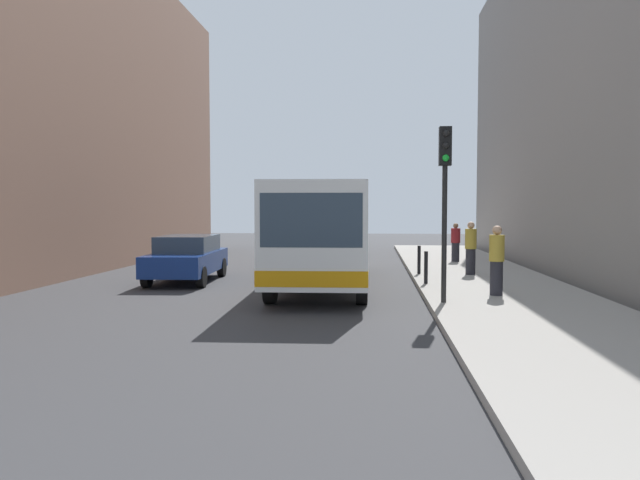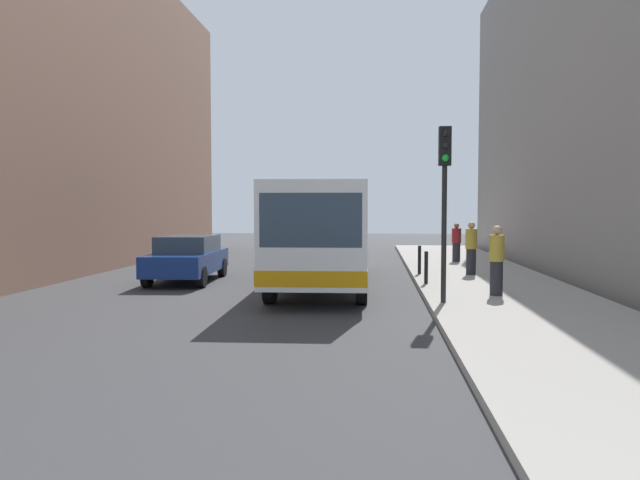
% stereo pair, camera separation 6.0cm
% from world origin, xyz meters
% --- Properties ---
extents(ground_plane, '(80.00, 80.00, 0.00)m').
position_xyz_m(ground_plane, '(0.00, 0.00, 0.00)').
color(ground_plane, '#38383A').
extents(sidewalk, '(4.40, 40.00, 0.15)m').
position_xyz_m(sidewalk, '(5.40, 0.00, 0.07)').
color(sidewalk, '#9E9991').
rests_on(sidewalk, ground).
extents(bus, '(2.82, 11.08, 3.00)m').
position_xyz_m(bus, '(0.38, 2.38, 1.73)').
color(bus, white).
rests_on(bus, ground).
extents(car_beside_bus, '(2.03, 4.48, 1.48)m').
position_xyz_m(car_beside_bus, '(-4.06, 2.57, 0.78)').
color(car_beside_bus, navy).
rests_on(car_beside_bus, ground).
extents(traffic_light, '(0.28, 0.33, 4.10)m').
position_xyz_m(traffic_light, '(3.55, -2.10, 3.01)').
color(traffic_light, black).
rests_on(traffic_light, sidewalk).
extents(bollard_near, '(0.11, 0.11, 0.95)m').
position_xyz_m(bollard_near, '(3.45, 1.49, 0.62)').
color(bollard_near, black).
rests_on(bollard_near, sidewalk).
extents(bollard_mid, '(0.11, 0.11, 0.95)m').
position_xyz_m(bollard_mid, '(3.45, 4.12, 0.62)').
color(bollard_mid, black).
rests_on(bollard_mid, sidewalk).
extents(pedestrian_near_signal, '(0.38, 0.38, 1.77)m').
position_xyz_m(pedestrian_near_signal, '(5.02, -0.77, 1.04)').
color(pedestrian_near_signal, '#26262D').
rests_on(pedestrian_near_signal, sidewalk).
extents(pedestrian_mid_sidewalk, '(0.38, 0.38, 1.76)m').
position_xyz_m(pedestrian_mid_sidewalk, '(5.14, 4.05, 1.03)').
color(pedestrian_mid_sidewalk, '#26262D').
rests_on(pedestrian_mid_sidewalk, sidewalk).
extents(pedestrian_far_sidewalk, '(0.38, 0.38, 1.60)m').
position_xyz_m(pedestrian_far_sidewalk, '(5.32, 9.02, 0.94)').
color(pedestrian_far_sidewalk, '#26262D').
rests_on(pedestrian_far_sidewalk, sidewalk).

